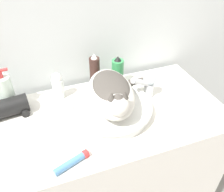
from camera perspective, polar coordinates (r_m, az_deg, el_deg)
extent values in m
cube|color=silver|center=(1.10, -6.51, 19.94)|extent=(8.00, 0.05, 2.40)
cube|color=white|center=(1.33, -0.45, -18.14)|extent=(0.98, 0.51, 0.86)
cylinder|color=silver|center=(0.99, -0.25, -3.26)|extent=(0.32, 0.32, 0.04)
torus|color=silver|center=(0.98, -0.26, -2.35)|extent=(0.34, 0.34, 0.02)
ellipsoid|color=silver|center=(0.94, -0.27, 0.79)|extent=(0.22, 0.33, 0.11)
ellipsoid|color=#47423D|center=(0.92, -0.28, 2.35)|extent=(0.17, 0.25, 0.05)
sphere|color=silver|center=(0.82, 1.48, -2.25)|extent=(0.08, 0.08, 0.08)
sphere|color=#47423D|center=(0.80, 1.50, -1.02)|extent=(0.04, 0.04, 0.04)
cone|color=#47423D|center=(0.79, -0.06, -0.04)|extent=(0.03, 0.03, 0.03)
cone|color=#47423D|center=(0.80, 3.10, 0.37)|extent=(0.03, 0.03, 0.03)
cylinder|color=#47423D|center=(1.06, 2.79, 2.89)|extent=(0.19, 0.03, 0.03)
cylinder|color=silver|center=(1.09, 8.78, 1.44)|extent=(0.04, 0.04, 0.07)
cylinder|color=silver|center=(1.03, 7.07, 3.29)|extent=(0.11, 0.05, 0.08)
sphere|color=silver|center=(1.05, 9.10, 4.17)|extent=(0.06, 0.06, 0.06)
cylinder|color=silver|center=(1.08, -24.23, 0.62)|extent=(0.07, 0.07, 0.16)
cylinder|color=red|center=(1.02, -25.00, 5.66)|extent=(0.04, 0.01, 0.01)
cylinder|color=#331E19|center=(1.09, -4.12, 5.15)|extent=(0.05, 0.05, 0.17)
cone|color=white|center=(1.04, -4.35, 9.57)|extent=(0.03, 0.03, 0.02)
cylinder|color=#338C4C|center=(1.13, 1.35, 5.51)|extent=(0.06, 0.06, 0.14)
cone|color=black|center=(1.09, 1.41, 9.02)|extent=(0.03, 0.03, 0.02)
cylinder|color=silver|center=(1.09, -12.79, 1.70)|extent=(0.05, 0.05, 0.09)
sphere|color=white|center=(1.06, -13.22, 4.27)|extent=(0.05, 0.05, 0.05)
cylinder|color=#4C7FB2|center=(0.83, -10.24, -15.78)|extent=(0.11, 0.06, 0.02)
cylinder|color=red|center=(0.85, -6.44, -13.65)|extent=(0.03, 0.03, 0.03)
cylinder|color=black|center=(1.06, -23.38, -2.40)|extent=(0.15, 0.10, 0.08)
cylinder|color=black|center=(1.08, -20.45, -2.60)|extent=(0.04, 0.10, 0.03)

